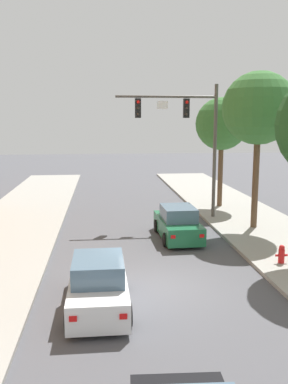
{
  "coord_description": "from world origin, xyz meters",
  "views": [
    {
      "loc": [
        -1.83,
        -13.4,
        5.6
      ],
      "look_at": [
        0.35,
        7.75,
        2.0
      ],
      "focal_mm": 39.01,
      "sensor_mm": 36.0,
      "label": 1
    }
  ],
  "objects_px": {
    "fire_hydrant": "(282,254)",
    "street_tree_second": "(259,109)",
    "car_lead_green": "(178,224)",
    "street_tree_third": "(222,124)",
    "car_following_white": "(98,285)",
    "traffic_signal_mast": "(188,127)"
  },
  "relations": [
    {
      "from": "car_lead_green",
      "to": "car_following_white",
      "type": "relative_size",
      "value": 1.01
    },
    {
      "from": "traffic_signal_mast",
      "to": "street_tree_third",
      "type": "height_order",
      "value": "traffic_signal_mast"
    },
    {
      "from": "fire_hydrant",
      "to": "street_tree_third",
      "type": "xyz_separation_m",
      "value": [
        0.74,
        11.2,
        4.92
      ]
    },
    {
      "from": "car_lead_green",
      "to": "street_tree_third",
      "type": "xyz_separation_m",
      "value": [
        4.05,
        6.86,
        4.7
      ]
    },
    {
      "from": "car_lead_green",
      "to": "car_following_white",
      "type": "bearing_deg",
      "value": -117.51
    },
    {
      "from": "car_following_white",
      "to": "fire_hydrant",
      "type": "relative_size",
      "value": 5.89
    },
    {
      "from": "car_lead_green",
      "to": "street_tree_third",
      "type": "bearing_deg",
      "value": 59.47
    },
    {
      "from": "traffic_signal_mast",
      "to": "street_tree_second",
      "type": "height_order",
      "value": "street_tree_second"
    },
    {
      "from": "car_lead_green",
      "to": "street_tree_second",
      "type": "relative_size",
      "value": 0.54
    },
    {
      "from": "traffic_signal_mast",
      "to": "street_tree_third",
      "type": "relative_size",
      "value": 1.07
    },
    {
      "from": "car_following_white",
      "to": "street_tree_third",
      "type": "xyz_separation_m",
      "value": [
        7.82,
        14.12,
        4.7
      ]
    },
    {
      "from": "car_lead_green",
      "to": "fire_hydrant",
      "type": "height_order",
      "value": "car_lead_green"
    },
    {
      "from": "fire_hydrant",
      "to": "street_tree_second",
      "type": "bearing_deg",
      "value": 80.28
    },
    {
      "from": "car_lead_green",
      "to": "fire_hydrant",
      "type": "xyz_separation_m",
      "value": [
        3.31,
        -4.33,
        -0.22
      ]
    },
    {
      "from": "traffic_signal_mast",
      "to": "car_lead_green",
      "type": "distance_m",
      "value": 6.1
    },
    {
      "from": "traffic_signal_mast",
      "to": "car_lead_green",
      "type": "xyz_separation_m",
      "value": [
        -1.23,
        -3.84,
        -4.58
      ]
    },
    {
      "from": "fire_hydrant",
      "to": "traffic_signal_mast",
      "type": "bearing_deg",
      "value": 104.29
    },
    {
      "from": "car_lead_green",
      "to": "street_tree_second",
      "type": "xyz_separation_m",
      "value": [
        4.26,
        1.22,
        5.51
      ]
    },
    {
      "from": "car_following_white",
      "to": "fire_hydrant",
      "type": "xyz_separation_m",
      "value": [
        7.09,
        2.92,
        -0.22
      ]
    },
    {
      "from": "fire_hydrant",
      "to": "street_tree_second",
      "type": "distance_m",
      "value": 8.03
    },
    {
      "from": "car_following_white",
      "to": "street_tree_second",
      "type": "bearing_deg",
      "value": 46.51
    },
    {
      "from": "car_lead_green",
      "to": "car_following_white",
      "type": "xyz_separation_m",
      "value": [
        -3.78,
        -7.25,
        0.0
      ]
    }
  ]
}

